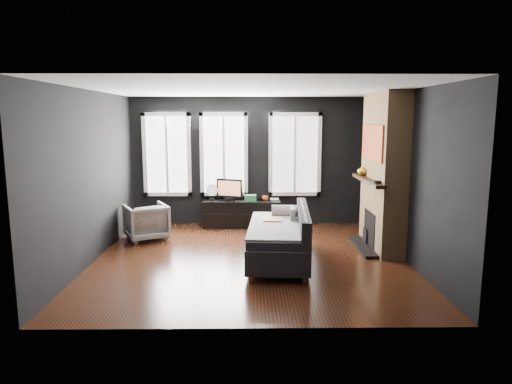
{
  "coord_description": "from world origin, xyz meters",
  "views": [
    {
      "loc": [
        0.0,
        -7.16,
        2.27
      ],
      "look_at": [
        0.1,
        0.3,
        1.05
      ],
      "focal_mm": 32.0,
      "sensor_mm": 36.0,
      "label": 1
    }
  ],
  "objects_px": {
    "media_console": "(242,213)",
    "book": "(270,194)",
    "sofa": "(279,235)",
    "monitor": "(230,188)",
    "mantel_vase": "(363,170)",
    "mug": "(265,197)",
    "armchair": "(146,220)"
  },
  "relations": [
    {
      "from": "sofa",
      "to": "mantel_vase",
      "type": "bearing_deg",
      "value": 41.59
    },
    {
      "from": "mug",
      "to": "book",
      "type": "relative_size",
      "value": 0.53
    },
    {
      "from": "book",
      "to": "mantel_vase",
      "type": "bearing_deg",
      "value": -37.58
    },
    {
      "from": "media_console",
      "to": "mug",
      "type": "height_order",
      "value": "mug"
    },
    {
      "from": "sofa",
      "to": "media_console",
      "type": "bearing_deg",
      "value": 108.62
    },
    {
      "from": "sofa",
      "to": "mantel_vase",
      "type": "height_order",
      "value": "mantel_vase"
    },
    {
      "from": "media_console",
      "to": "book",
      "type": "xyz_separation_m",
      "value": [
        0.61,
        0.06,
        0.4
      ]
    },
    {
      "from": "sofa",
      "to": "mug",
      "type": "xyz_separation_m",
      "value": [
        -0.13,
        2.37,
        0.19
      ]
    },
    {
      "from": "armchair",
      "to": "book",
      "type": "xyz_separation_m",
      "value": [
        2.38,
        1.08,
        0.31
      ]
    },
    {
      "from": "mug",
      "to": "media_console",
      "type": "bearing_deg",
      "value": 174.4
    },
    {
      "from": "sofa",
      "to": "media_console",
      "type": "xyz_separation_m",
      "value": [
        -0.63,
        2.42,
        -0.16
      ]
    },
    {
      "from": "book",
      "to": "mantel_vase",
      "type": "height_order",
      "value": "mantel_vase"
    },
    {
      "from": "sofa",
      "to": "media_console",
      "type": "distance_m",
      "value": 2.5
    },
    {
      "from": "armchair",
      "to": "media_console",
      "type": "xyz_separation_m",
      "value": [
        1.77,
        1.02,
        -0.09
      ]
    },
    {
      "from": "media_console",
      "to": "mantel_vase",
      "type": "xyz_separation_m",
      "value": [
        2.23,
        -1.19,
        1.05
      ]
    },
    {
      "from": "sofa",
      "to": "mantel_vase",
      "type": "xyz_separation_m",
      "value": [
        1.6,
        1.23,
        0.89
      ]
    },
    {
      "from": "monitor",
      "to": "armchair",
      "type": "bearing_deg",
      "value": -127.01
    },
    {
      "from": "monitor",
      "to": "mug",
      "type": "relative_size",
      "value": 4.42
    },
    {
      "from": "monitor",
      "to": "mug",
      "type": "bearing_deg",
      "value": 14.85
    },
    {
      "from": "media_console",
      "to": "book",
      "type": "height_order",
      "value": "book"
    },
    {
      "from": "sofa",
      "to": "book",
      "type": "xyz_separation_m",
      "value": [
        -0.02,
        2.48,
        0.24
      ]
    },
    {
      "from": "armchair",
      "to": "media_console",
      "type": "distance_m",
      "value": 2.05
    },
    {
      "from": "mug",
      "to": "mantel_vase",
      "type": "relative_size",
      "value": 0.65
    },
    {
      "from": "book",
      "to": "mantel_vase",
      "type": "relative_size",
      "value": 1.22
    },
    {
      "from": "armchair",
      "to": "media_console",
      "type": "height_order",
      "value": "armchair"
    },
    {
      "from": "monitor",
      "to": "book",
      "type": "xyz_separation_m",
      "value": [
        0.85,
        0.05,
        -0.13
      ]
    },
    {
      "from": "mantel_vase",
      "to": "sofa",
      "type": "bearing_deg",
      "value": -142.47
    },
    {
      "from": "sofa",
      "to": "armchair",
      "type": "distance_m",
      "value": 2.78
    },
    {
      "from": "monitor",
      "to": "book",
      "type": "height_order",
      "value": "monitor"
    },
    {
      "from": "mug",
      "to": "book",
      "type": "distance_m",
      "value": 0.16
    },
    {
      "from": "mantel_vase",
      "to": "mug",
      "type": "bearing_deg",
      "value": 146.62
    },
    {
      "from": "media_console",
      "to": "sofa",
      "type": "bearing_deg",
      "value": -72.54
    }
  ]
}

